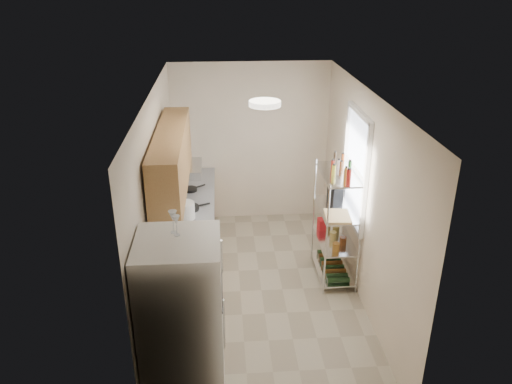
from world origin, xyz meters
The scene contains 16 objects.
room centered at (0.00, 0.00, 1.30)m, with size 2.52×4.42×2.62m.
counter_run centered at (-0.92, 0.44, 0.45)m, with size 0.63×3.51×0.90m.
upper_cabinets centered at (-1.05, 0.10, 1.81)m, with size 0.33×2.20×0.72m, color #A07B44.
range_hood centered at (-1.00, 0.90, 1.39)m, with size 0.50×0.60×0.12m, color #B7BABC.
window centered at (1.23, 0.35, 1.55)m, with size 0.06×1.00×1.46m, color white.
bakers_rack centered at (1.00, 0.30, 1.11)m, with size 0.45×0.90×1.73m.
ceiling_dome centered at (0.00, -0.30, 2.57)m, with size 0.34×0.34×0.06m, color white.
refrigerator centered at (-0.87, -1.74, 0.88)m, with size 0.73×0.73×1.77m, color white.
wine_glass_a centered at (-0.90, -1.60, 1.87)m, with size 0.07×0.07×0.21m, color silver, non-canonical shape.
wine_glass_b centered at (-0.87, -1.65, 1.86)m, with size 0.07×0.07×0.19m, color silver, non-canonical shape.
rice_cooker centered at (-0.97, 0.40, 1.01)m, with size 0.27×0.27×0.22m, color white.
frying_pan_large centered at (-0.93, 0.65, 0.92)m, with size 0.27×0.27×0.05m, color black.
frying_pan_small centered at (-0.94, 1.28, 0.92)m, with size 0.20×0.20×0.04m, color black.
cutting_board centered at (0.96, 0.06, 1.02)m, with size 0.31×0.40×0.03m, color tan.
espresso_machine centered at (1.05, 0.63, 1.13)m, with size 0.14×0.21×0.25m, color black.
storage_bag centered at (0.89, 0.59, 0.64)m, with size 0.10×0.14×0.16m, color #AA1419.
Camera 1 is at (-0.47, -5.45, 3.84)m, focal length 35.00 mm.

